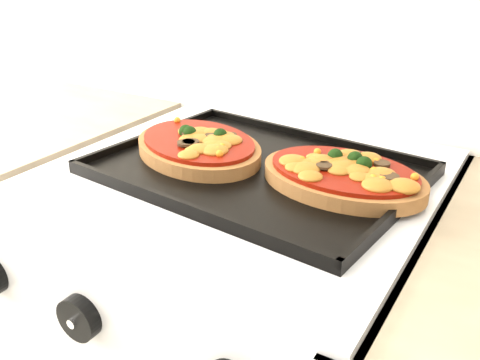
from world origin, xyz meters
The scene contains 5 objects.
control_panel centered at (0.04, 1.39, 0.85)m, with size 0.60×0.02×0.09m, color silver.
knob_center centered at (0.03, 1.37, 0.85)m, with size 0.05×0.05×0.02m, color black.
baking_tray centered at (0.06, 1.71, 0.92)m, with size 0.47×0.35×0.02m, color black.
pizza_left centered at (-0.05, 1.71, 0.94)m, with size 0.25×0.18×0.04m, color #9B5F35, non-canonical shape.
pizza_right centered at (0.20, 1.72, 0.94)m, with size 0.25×0.17×0.04m, color #9B5F35, non-canonical shape.
Camera 1 is at (0.44, 1.05, 1.25)m, focal length 40.00 mm.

